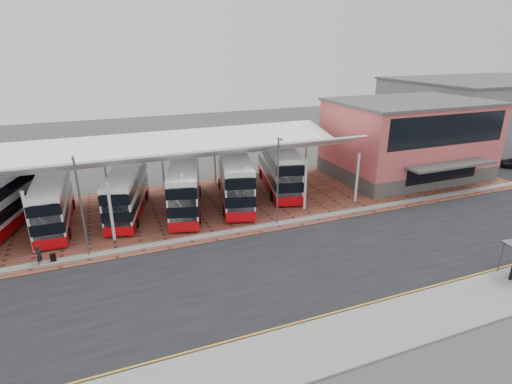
# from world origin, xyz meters

# --- Properties ---
(ground) EXTENTS (140.00, 140.00, 0.00)m
(ground) POSITION_xyz_m (0.00, 0.00, 0.00)
(ground) COLOR #3F423C
(road) EXTENTS (120.00, 14.00, 0.02)m
(road) POSITION_xyz_m (0.00, -1.00, 0.01)
(road) COLOR black
(road) RESTS_ON ground
(forecourt) EXTENTS (72.00, 16.00, 0.06)m
(forecourt) POSITION_xyz_m (2.00, 13.00, 0.03)
(forecourt) COLOR brown
(forecourt) RESTS_ON ground
(sidewalk) EXTENTS (120.00, 4.00, 0.14)m
(sidewalk) POSITION_xyz_m (0.00, -9.00, 0.07)
(sidewalk) COLOR gray
(sidewalk) RESTS_ON ground
(north_kerb) EXTENTS (120.00, 0.80, 0.14)m
(north_kerb) POSITION_xyz_m (0.00, 6.20, 0.07)
(north_kerb) COLOR gray
(north_kerb) RESTS_ON ground
(yellow_line_near) EXTENTS (120.00, 0.12, 0.01)m
(yellow_line_near) POSITION_xyz_m (0.00, -7.00, 0.03)
(yellow_line_near) COLOR gold
(yellow_line_near) RESTS_ON road
(yellow_line_far) EXTENTS (120.00, 0.12, 0.01)m
(yellow_line_far) POSITION_xyz_m (0.00, -6.70, 0.03)
(yellow_line_far) COLOR gold
(yellow_line_far) RESTS_ON road
(canopy) EXTENTS (37.00, 11.63, 7.07)m
(canopy) POSITION_xyz_m (-6.00, 13.94, 5.80)
(canopy) COLOR silver
(canopy) RESTS_ON ground
(terminal) EXTENTS (18.40, 14.40, 9.25)m
(terminal) POSITION_xyz_m (23.00, 13.92, 4.66)
(terminal) COLOR #4E4B4A
(terminal) RESTS_ON ground
(warehouse) EXTENTS (30.50, 20.50, 10.25)m
(warehouse) POSITION_xyz_m (48.00, 24.00, 5.15)
(warehouse) COLOR slate
(warehouse) RESTS_ON ground
(lamp_west) EXTENTS (0.16, 0.90, 8.07)m
(lamp_west) POSITION_xyz_m (-14.00, 6.27, 4.36)
(lamp_west) COLOR #4C4F54
(lamp_west) RESTS_ON ground
(lamp_east) EXTENTS (0.16, 0.90, 8.07)m
(lamp_east) POSITION_xyz_m (2.00, 6.27, 4.36)
(lamp_east) COLOR #4C4F54
(lamp_east) RESTS_ON ground
(bus_1) EXTENTS (2.86, 10.83, 4.44)m
(bus_1) POSITION_xyz_m (-16.68, 13.47, 2.27)
(bus_1) COLOR white
(bus_1) RESTS_ON forecourt
(bus_2) EXTENTS (5.02, 10.99, 4.42)m
(bus_2) POSITION_xyz_m (-10.34, 13.67, 2.25)
(bus_2) COLOR white
(bus_2) RESTS_ON forecourt
(bus_3) EXTENTS (5.37, 11.78, 4.73)m
(bus_3) POSITION_xyz_m (-4.95, 12.79, 2.41)
(bus_3) COLOR white
(bus_3) RESTS_ON forecourt
(bus_4) EXTENTS (5.49, 12.35, 4.96)m
(bus_4) POSITION_xyz_m (0.30, 13.19, 2.52)
(bus_4) COLOR white
(bus_4) RESTS_ON forecourt
(bus_5) EXTENTS (5.52, 12.40, 4.98)m
(bus_5) POSITION_xyz_m (6.10, 15.02, 2.53)
(bus_5) COLOR white
(bus_5) RESTS_ON forecourt
(pedestrian) EXTENTS (0.58, 0.68, 1.59)m
(pedestrian) POSITION_xyz_m (-17.34, 6.20, 0.85)
(pedestrian) COLOR black
(pedestrian) RESTS_ON forecourt
(suitcase) EXTENTS (0.38, 0.27, 0.66)m
(suitcase) POSITION_xyz_m (-16.48, 6.28, 0.39)
(suitcase) COLOR black
(suitcase) RESTS_ON forecourt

